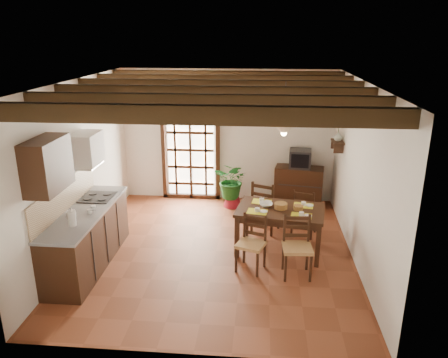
# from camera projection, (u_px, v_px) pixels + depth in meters

# --- Properties ---
(ground_plane) EXTENTS (5.00, 5.00, 0.00)m
(ground_plane) POSITION_uv_depth(u_px,v_px,m) (216.00, 251.00, 7.35)
(ground_plane) COLOR brown
(room_shell) EXTENTS (4.52, 5.02, 2.81)m
(room_shell) POSITION_uv_depth(u_px,v_px,m) (215.00, 146.00, 6.77)
(room_shell) COLOR silver
(room_shell) RESTS_ON ground_plane
(ceiling_beams) EXTENTS (4.50, 4.34, 0.20)m
(ceiling_beams) POSITION_uv_depth(u_px,v_px,m) (215.00, 89.00, 6.49)
(ceiling_beams) COLOR black
(ceiling_beams) RESTS_ON room_shell
(french_door) EXTENTS (1.26, 0.11, 2.32)m
(french_door) POSITION_uv_depth(u_px,v_px,m) (191.00, 146.00, 9.35)
(french_door) COLOR white
(french_door) RESTS_ON ground_plane
(kitchen_counter) EXTENTS (0.64, 2.25, 1.38)m
(kitchen_counter) POSITION_uv_depth(u_px,v_px,m) (87.00, 237.00, 6.80)
(kitchen_counter) COLOR black
(kitchen_counter) RESTS_ON ground_plane
(upper_cabinet) EXTENTS (0.35, 0.80, 0.70)m
(upper_cabinet) POSITION_uv_depth(u_px,v_px,m) (47.00, 165.00, 5.71)
(upper_cabinet) COLOR black
(upper_cabinet) RESTS_ON room_shell
(range_hood) EXTENTS (0.38, 0.60, 0.54)m
(range_hood) POSITION_uv_depth(u_px,v_px,m) (87.00, 149.00, 6.92)
(range_hood) COLOR white
(range_hood) RESTS_ON room_shell
(counter_items) EXTENTS (0.50, 1.43, 0.25)m
(counter_items) POSITION_uv_depth(u_px,v_px,m) (86.00, 206.00, 6.73)
(counter_items) COLOR black
(counter_items) RESTS_ON kitchen_counter
(dining_table) EXTENTS (1.53, 1.11, 0.76)m
(dining_table) POSITION_uv_depth(u_px,v_px,m) (280.00, 214.00, 7.16)
(dining_table) COLOR #311B10
(dining_table) RESTS_ON ground_plane
(chair_near_left) EXTENTS (0.51, 0.50, 0.87)m
(chair_near_left) POSITION_uv_depth(u_px,v_px,m) (251.00, 253.00, 6.71)
(chair_near_left) COLOR tan
(chair_near_left) RESTS_ON ground_plane
(chair_near_right) EXTENTS (0.45, 0.43, 0.93)m
(chair_near_right) POSITION_uv_depth(u_px,v_px,m) (297.00, 258.00, 6.54)
(chair_near_right) COLOR tan
(chair_near_right) RESTS_ON ground_plane
(chair_far_left) EXTENTS (0.58, 0.57, 0.98)m
(chair_far_left) POSITION_uv_depth(u_px,v_px,m) (265.00, 215.00, 8.02)
(chair_far_left) COLOR tan
(chair_far_left) RESTS_ON ground_plane
(chair_far_right) EXTENTS (0.51, 0.50, 0.89)m
(chair_far_right) POSITION_uv_depth(u_px,v_px,m) (304.00, 220.00, 7.86)
(chair_far_right) COLOR tan
(chair_far_right) RESTS_ON ground_plane
(table_setting) EXTENTS (1.02, 0.68, 0.10)m
(table_setting) POSITION_uv_depth(u_px,v_px,m) (281.00, 206.00, 7.12)
(table_setting) COLOR yellow
(table_setting) RESTS_ON dining_table
(table_bowl) EXTENTS (0.22, 0.22, 0.05)m
(table_bowl) POSITION_uv_depth(u_px,v_px,m) (266.00, 205.00, 7.23)
(table_bowl) COLOR white
(table_bowl) RESTS_ON dining_table
(sideboard) EXTENTS (1.04, 0.60, 0.84)m
(sideboard) POSITION_uv_depth(u_px,v_px,m) (299.00, 186.00, 9.19)
(sideboard) COLOR black
(sideboard) RESTS_ON ground_plane
(crt_tv) EXTENTS (0.48, 0.45, 0.38)m
(crt_tv) POSITION_uv_depth(u_px,v_px,m) (300.00, 159.00, 8.99)
(crt_tv) COLOR black
(crt_tv) RESTS_ON sideboard
(fuse_box) EXTENTS (0.25, 0.03, 0.32)m
(fuse_box) POSITION_uv_depth(u_px,v_px,m) (300.00, 121.00, 9.01)
(fuse_box) COLOR white
(fuse_box) RESTS_ON room_shell
(plant_pot) EXTENTS (0.38, 0.38, 0.23)m
(plant_pot) POSITION_uv_depth(u_px,v_px,m) (232.00, 201.00, 9.21)
(plant_pot) COLOR maroon
(plant_pot) RESTS_ON ground_plane
(potted_plant) EXTENTS (2.31, 2.17, 2.06)m
(potted_plant) POSITION_uv_depth(u_px,v_px,m) (233.00, 181.00, 9.07)
(potted_plant) COLOR #144C19
(potted_plant) RESTS_ON ground_plane
(wall_shelf) EXTENTS (0.20, 0.42, 0.20)m
(wall_shelf) POSITION_uv_depth(u_px,v_px,m) (337.00, 144.00, 8.20)
(wall_shelf) COLOR black
(wall_shelf) RESTS_ON room_shell
(shelf_vase) EXTENTS (0.15, 0.15, 0.15)m
(shelf_vase) POSITION_uv_depth(u_px,v_px,m) (338.00, 136.00, 8.16)
(shelf_vase) COLOR #B2BFB2
(shelf_vase) RESTS_ON wall_shelf
(shelf_flowers) EXTENTS (0.14, 0.14, 0.36)m
(shelf_flowers) POSITION_uv_depth(u_px,v_px,m) (339.00, 125.00, 8.09)
(shelf_flowers) COLOR yellow
(shelf_flowers) RESTS_ON shelf_vase
(framed_picture) EXTENTS (0.03, 0.32, 0.32)m
(framed_picture) POSITION_uv_depth(u_px,v_px,m) (344.00, 115.00, 8.02)
(framed_picture) COLOR brown
(framed_picture) RESTS_ON room_shell
(pendant_lamp) EXTENTS (0.36, 0.36, 0.84)m
(pendant_lamp) POSITION_uv_depth(u_px,v_px,m) (284.00, 128.00, 6.80)
(pendant_lamp) COLOR black
(pendant_lamp) RESTS_ON room_shell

